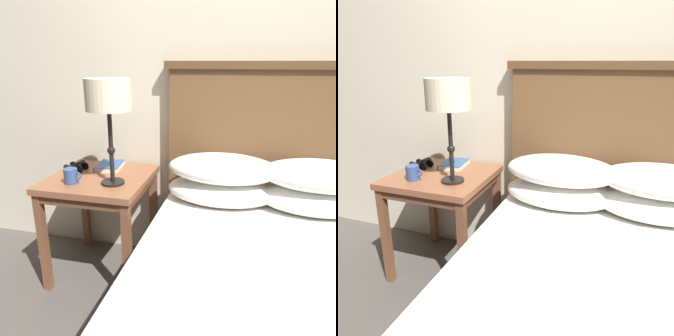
# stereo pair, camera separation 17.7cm
# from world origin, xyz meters

# --- Properties ---
(wall_back) EXTENTS (8.00, 0.06, 2.60)m
(wall_back) POSITION_xyz_m (0.00, 1.09, 1.30)
(wall_back) COLOR beige
(wall_back) RESTS_ON ground_plane
(nightstand) EXTENTS (0.58, 0.58, 0.65)m
(nightstand) POSITION_xyz_m (-0.65, 0.74, 0.56)
(nightstand) COLOR brown
(nightstand) RESTS_ON ground_plane
(bed) EXTENTS (1.24, 2.02, 1.30)m
(bed) POSITION_xyz_m (0.31, 0.16, 0.33)
(bed) COLOR #4E3520
(bed) RESTS_ON ground_plane
(table_lamp) EXTENTS (0.24, 0.24, 0.57)m
(table_lamp) POSITION_xyz_m (-0.52, 0.65, 1.12)
(table_lamp) COLOR black
(table_lamp) RESTS_ON nightstand
(book_on_nightstand) EXTENTS (0.17, 0.22, 0.03)m
(book_on_nightstand) POSITION_xyz_m (-0.66, 0.90, 0.66)
(book_on_nightstand) COLOR silver
(book_on_nightstand) RESTS_ON nightstand
(binoculars_pair) EXTENTS (0.15, 0.16, 0.05)m
(binoculars_pair) POSITION_xyz_m (-0.84, 0.81, 0.67)
(binoculars_pair) COLOR black
(binoculars_pair) RESTS_ON nightstand
(coffee_mug) EXTENTS (0.10, 0.08, 0.08)m
(coffee_mug) POSITION_xyz_m (-0.75, 0.59, 0.69)
(coffee_mug) COLOR #334C84
(coffee_mug) RESTS_ON nightstand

